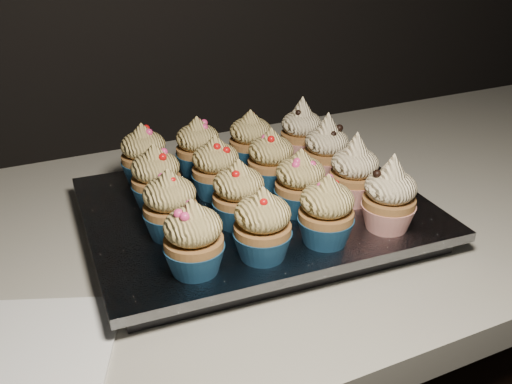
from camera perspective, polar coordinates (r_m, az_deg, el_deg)
worktop at (r=0.82m, az=4.40°, el=-2.08°), size 2.44×0.64×0.04m
napkin at (r=0.59m, az=-23.12°, el=-15.19°), size 0.23×0.23×0.00m
baking_tray at (r=0.74m, az=0.00°, el=-2.70°), size 0.41×0.32×0.02m
foil_lining at (r=0.73m, az=0.00°, el=-1.54°), size 0.44×0.35×0.01m
cupcake_0 at (r=0.58m, az=-6.26°, el=-4.73°), size 0.06×0.06×0.08m
cupcake_1 at (r=0.60m, az=0.66°, el=-3.41°), size 0.06×0.06×0.08m
cupcake_2 at (r=0.63m, az=7.04°, el=-2.01°), size 0.06×0.06×0.08m
cupcake_3 at (r=0.67m, az=13.20°, el=-0.51°), size 0.06×0.06×0.10m
cupcake_4 at (r=0.65m, az=-8.57°, el=-1.37°), size 0.06×0.06×0.08m
cupcake_5 at (r=0.67m, az=-1.73°, el=-0.34°), size 0.06×0.06×0.08m
cupcake_6 at (r=0.69m, az=4.42°, el=0.81°), size 0.06×0.06×0.08m
cupcake_7 at (r=0.73m, az=9.79°, el=1.92°), size 0.06×0.06×0.10m
cupcake_8 at (r=0.72m, az=-9.95°, el=1.35°), size 0.06×0.06×0.08m
cupcake_9 at (r=0.73m, az=-4.03°, el=2.33°), size 0.06×0.06×0.08m
cupcake_10 at (r=0.76m, az=1.49°, el=3.12°), size 0.06×0.06×0.08m
cupcake_11 at (r=0.79m, az=7.04°, el=4.16°), size 0.06×0.06×0.10m
cupcake_12 at (r=0.79m, az=-11.13°, el=3.59°), size 0.06×0.06×0.08m
cupcake_13 at (r=0.80m, az=-5.82°, el=4.40°), size 0.06×0.06×0.08m
cupcake_14 at (r=0.82m, az=-0.55°, el=5.17°), size 0.06×0.06×0.08m
cupcake_15 at (r=0.85m, az=4.56°, el=6.00°), size 0.06×0.06×0.10m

